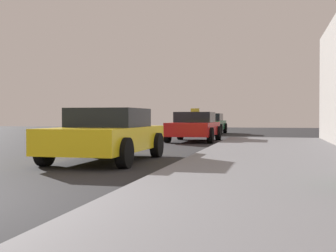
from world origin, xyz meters
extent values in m
cube|color=slate|center=(4.00, 0.00, 0.07)|extent=(4.00, 32.00, 0.15)
cube|color=yellow|center=(0.02, 5.77, 0.54)|extent=(1.81, 4.07, 0.55)
cube|color=black|center=(0.02, 5.97, 1.04)|extent=(1.60, 1.83, 0.45)
cylinder|color=black|center=(0.93, 4.47, 0.32)|extent=(0.22, 0.64, 0.64)
cylinder|color=black|center=(-0.89, 4.47, 0.32)|extent=(0.22, 0.64, 0.64)
cylinder|color=black|center=(0.93, 7.07, 0.32)|extent=(0.22, 0.64, 0.64)
cylinder|color=black|center=(-0.89, 7.07, 0.32)|extent=(0.22, 0.64, 0.64)
cube|color=red|center=(0.58, 14.71, 0.54)|extent=(1.77, 4.01, 0.55)
cube|color=black|center=(0.58, 14.91, 1.04)|extent=(1.56, 1.80, 0.45)
cube|color=yellow|center=(0.58, 14.91, 1.35)|extent=(0.36, 0.14, 0.16)
cylinder|color=black|center=(1.46, 13.43, 0.32)|extent=(0.22, 0.64, 0.64)
cylinder|color=black|center=(-0.31, 13.43, 0.32)|extent=(0.22, 0.64, 0.64)
cylinder|color=black|center=(1.46, 15.99, 0.32)|extent=(0.22, 0.64, 0.64)
cylinder|color=black|center=(-0.31, 15.99, 0.32)|extent=(0.22, 0.64, 0.64)
cube|color=#196638|center=(-0.06, 23.35, 0.54)|extent=(1.83, 4.24, 0.55)
cube|color=black|center=(-0.06, 23.56, 1.04)|extent=(1.61, 1.91, 0.45)
cylinder|color=black|center=(0.86, 21.99, 0.32)|extent=(0.22, 0.64, 0.64)
cylinder|color=black|center=(-0.98, 21.99, 0.32)|extent=(0.22, 0.64, 0.64)
cylinder|color=black|center=(0.86, 24.71, 0.32)|extent=(0.22, 0.64, 0.64)
cylinder|color=black|center=(-0.98, 24.71, 0.32)|extent=(0.22, 0.64, 0.64)
camera|label=1|loc=(3.91, -4.19, 1.07)|focal=47.40mm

